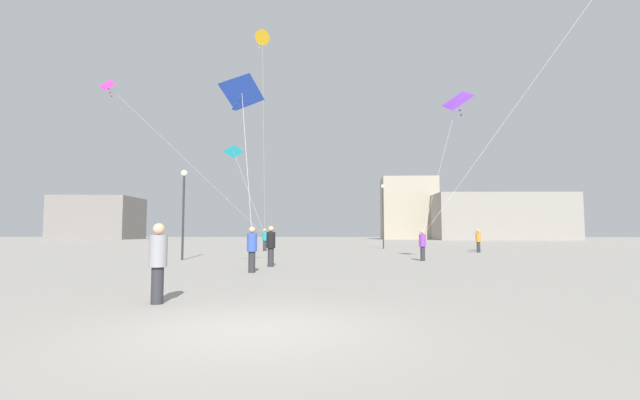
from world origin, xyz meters
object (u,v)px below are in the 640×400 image
kite_cyan_delta (234,153)px  kite_violet_delta (457,102)px  kite_magenta_delta (115,93)px  lamppost_west (184,199)px  person_in_orange (478,240)px  building_right_hall (497,217)px  person_in_blue (252,247)px  lamppost_east (383,207)px  person_in_black (271,244)px  person_in_purple (423,244)px  person_in_teal (265,239)px  building_left_hall (99,218)px  kite_cobalt_delta (241,93)px  person_in_grey (158,259)px  building_centre_hall (409,208)px  kite_amber_diamond (263,40)px

kite_cyan_delta → kite_violet_delta: (16.45, -20.87, -1.45)m
kite_magenta_delta → lamppost_west: bearing=-35.0°
person_in_orange → building_right_hall: (23.28, 61.36, 3.83)m
person_in_blue → lamppost_east: 25.80m
person_in_black → person_in_purple: (7.38, 4.32, -0.07)m
person_in_black → person_in_teal: person_in_teal is taller
building_left_hall → building_right_hall: bearing=-2.7°
kite_cyan_delta → building_left_hall: (-45.76, 56.32, -4.57)m
person_in_orange → kite_violet_delta: (-4.51, -11.58, 7.06)m
kite_magenta_delta → kite_cobalt_delta: 15.92m
person_in_orange → person_in_grey: person_in_orange is taller
person_in_orange → person_in_black: size_ratio=0.98×
person_in_orange → kite_magenta_delta: size_ratio=0.17×
kite_cobalt_delta → lamppost_east: size_ratio=1.07×
kite_cobalt_delta → lamppost_east: 25.01m
building_centre_hall → person_in_blue: bearing=-102.9°
person_in_teal → building_right_hall: 71.51m
building_left_hall → kite_cobalt_delta: bearing=-57.3°
person_in_black → building_right_hall: size_ratio=0.06×
kite_violet_delta → building_left_hall: (-62.21, 77.19, -3.12)m
building_right_hall → lamppost_west: bearing=-120.7°
kite_cobalt_delta → kite_cyan_delta: kite_cyan_delta is taller
person_in_orange → person_in_blue: bearing=-95.1°
kite_magenta_delta → building_right_hall: size_ratio=0.36×
kite_magenta_delta → kite_amber_diamond: kite_amber_diamond is taller
person_in_orange → person_in_teal: person_in_teal is taller
person_in_black → kite_cobalt_delta: 6.50m
kite_violet_delta → building_right_hall: size_ratio=0.25×
kite_cyan_delta → kite_cobalt_delta: bearing=-75.5°
lamppost_west → person_in_grey: bearing=-71.7°
person_in_grey → lamppost_west: 15.36m
building_centre_hall → lamppost_west: building_centre_hall is taller
person_in_grey → person_in_orange: bearing=111.0°
person_in_teal → person_in_grey: size_ratio=1.09×
person_in_grey → lamppost_east: bearing=127.4°
person_in_orange → lamppost_east: lamppost_east is taller
person_in_orange → building_right_hall: 65.74m
person_in_blue → building_left_hall: size_ratio=0.10×
person_in_orange → kite_magenta_delta: bearing=-134.9°
kite_magenta_delta → kite_amber_diamond: size_ratio=0.70×
person_in_grey → building_right_hall: building_right_hall is taller
person_in_teal → building_centre_hall: size_ratio=0.13×
person_in_purple → kite_violet_delta: size_ratio=0.23×
person_in_teal → kite_violet_delta: bearing=-56.0°
person_in_grey → building_right_hall: (37.48, 85.58, 3.86)m
person_in_grey → building_left_hall: bearing=171.7°
person_in_teal → building_right_hall: building_right_hall is taller
person_in_teal → kite_cobalt_delta: bearing=-90.7°
kite_magenta_delta → building_right_hall: (48.81, 66.59, -6.12)m
kite_magenta_delta → building_left_hall: size_ratio=0.58×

